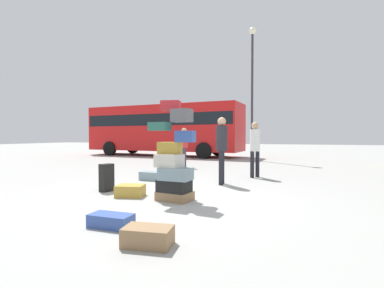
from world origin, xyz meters
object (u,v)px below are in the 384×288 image
suitcase_brown_left_side (148,236)px  suitcase_black_foreground_near (107,178)px  suitcase_navy_right_side (111,221)px  person_passerby_in_red (184,144)px  suitcase_tower (174,162)px  suitcase_slate_foreground_far (152,176)px  person_bearded_onlooker (255,145)px  parked_bus (163,127)px  person_tourist_with_camera (222,144)px  suitcase_tan_upright_blue (130,191)px  lamp_post (252,75)px

suitcase_brown_left_side → suitcase_black_foreground_near: bearing=126.3°
suitcase_navy_right_side → person_passerby_in_red: person_passerby_in_red is taller
suitcase_black_foreground_near → suitcase_tower: bearing=5.6°
suitcase_slate_foreground_far → person_bearded_onlooker: 3.19m
suitcase_black_foreground_near → person_passerby_in_red: size_ratio=0.39×
suitcase_black_foreground_near → parked_bus: bearing=124.6°
suitcase_tower → suitcase_brown_left_side: 2.37m
suitcase_brown_left_side → person_tourist_with_camera: bearing=84.8°
suitcase_brown_left_side → person_tourist_with_camera: person_tourist_with_camera is taller
suitcase_black_foreground_near → suitcase_slate_foreground_far: suitcase_black_foreground_near is taller
suitcase_slate_foreground_far → person_passerby_in_red: person_passerby_in_red is taller
suitcase_tan_upright_blue → suitcase_brown_left_side: bearing=-67.1°
parked_bus → person_passerby_in_red: bearing=-53.5°
person_bearded_onlooker → lamp_post: 7.06m
person_tourist_with_camera → parked_bus: bearing=-153.0°
parked_bus → lamp_post: (5.80, -1.65, 2.55)m
suitcase_navy_right_side → person_passerby_in_red: (-1.70, 7.31, 0.85)m
suitcase_tower → suitcase_black_foreground_near: size_ratio=3.14×
suitcase_tan_upright_blue → person_bearded_onlooker: person_bearded_onlooker is taller
suitcase_navy_right_side → lamp_post: lamp_post is taller
suitcase_slate_foreground_far → parked_bus: size_ratio=0.07×
suitcase_brown_left_side → suitcase_navy_right_side: suitcase_brown_left_side is taller
suitcase_navy_right_side → lamp_post: 12.31m
suitcase_tower → person_tourist_with_camera: (0.46, 2.08, 0.30)m
suitcase_black_foreground_near → person_bearded_onlooker: size_ratio=0.37×
suitcase_slate_foreground_far → person_tourist_with_camera: bearing=6.6°
suitcase_tower → suitcase_slate_foreground_far: bearing=126.5°
person_tourist_with_camera → parked_bus: size_ratio=0.17×
lamp_post → suitcase_navy_right_side: bearing=-92.2°
person_passerby_in_red → suitcase_brown_left_side: bearing=-13.7°
person_tourist_with_camera → parked_bus: parked_bus is taller
suitcase_slate_foreground_far → parked_bus: bearing=119.4°
suitcase_black_foreground_near → lamp_post: 10.47m
suitcase_navy_right_side → person_bearded_onlooker: person_bearded_onlooker is taller
suitcase_black_foreground_near → suitcase_navy_right_side: (1.60, -2.10, -0.22)m
suitcase_tan_upright_blue → suitcase_navy_right_side: suitcase_tan_upright_blue is taller
suitcase_slate_foreground_far → person_tourist_with_camera: 2.19m
lamp_post → person_tourist_with_camera: bearing=-88.5°
suitcase_tan_upright_blue → suitcase_navy_right_side: (0.81, -1.81, -0.03)m
person_passerby_in_red → lamp_post: bearing=121.4°
suitcase_slate_foreground_far → suitcase_navy_right_side: bearing=-64.6°
suitcase_slate_foreground_far → lamp_post: (1.78, 7.68, 4.26)m
person_tourist_with_camera → person_passerby_in_red: 4.17m
suitcase_black_foreground_near → suitcase_tan_upright_blue: bearing=-4.4°
suitcase_slate_foreground_far → person_passerby_in_red: size_ratio=0.45×
suitcase_tower → suitcase_black_foreground_near: bearing=169.7°
person_passerby_in_red → suitcase_black_foreground_near: bearing=-30.5°
person_passerby_in_red → lamp_post: lamp_post is taller
person_passerby_in_red → suitcase_slate_foreground_far: bearing=-25.8°
suitcase_tower → person_tourist_with_camera: size_ratio=1.12×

